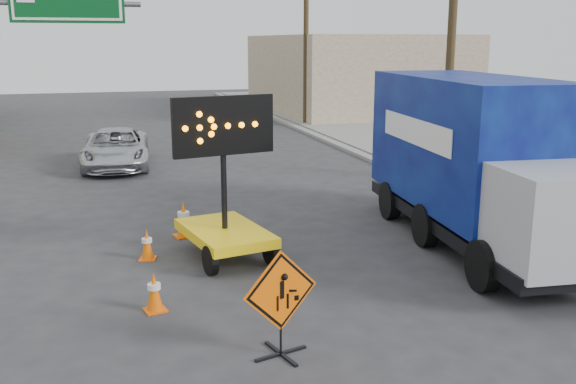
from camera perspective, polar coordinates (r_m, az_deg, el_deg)
name	(u,v)px	position (r m, az deg, el deg)	size (l,w,h in m)	color
ground	(294,366)	(8.96, 0.56, -15.21)	(100.00, 100.00, 0.00)	#2D2D30
curb_right	(358,153)	(24.81, 6.27, 3.43)	(0.40, 60.00, 0.12)	gray
sidewalk_right	(412,150)	(25.78, 11.00, 3.67)	(4.00, 60.00, 0.15)	gray
building_right_far	(352,74)	(40.58, 5.73, 10.44)	(10.00, 14.00, 4.60)	#CDB394
highway_gantry	(30,18)	(25.58, -21.99, 14.15)	(6.18, 0.38, 6.90)	slate
utility_pole_near	(452,27)	(20.34, 14.38, 14.04)	(1.80, 0.26, 9.00)	#44331D
utility_pole_far	(306,32)	(33.17, 1.61, 13.99)	(1.80, 0.26, 9.00)	#44331D
construction_sign	(281,301)	(8.89, -0.65, -9.62)	(1.12, 0.80, 1.53)	black
arrow_board	(225,223)	(12.90, -5.64, -2.77)	(2.04, 2.51, 3.26)	yellow
pickup_truck	(116,148)	(22.96, -15.04, 3.77)	(2.18, 4.72, 1.31)	silver
box_truck	(475,171)	(14.08, 16.28, 1.82)	(2.95, 7.64, 3.54)	black
cone_a	(154,292)	(10.69, -11.80, -8.66)	(0.40, 0.40, 0.66)	#FA6105
cone_b	(147,244)	(13.14, -12.42, -4.57)	(0.40, 0.40, 0.63)	#FA6105
cone_c	(184,219)	(14.47, -9.27, -2.38)	(0.50, 0.50, 0.82)	#FA6105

